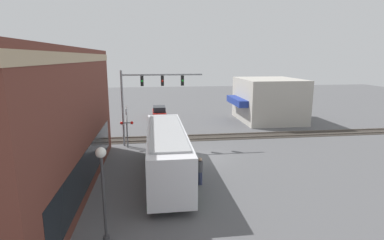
{
  "coord_description": "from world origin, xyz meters",
  "views": [
    {
      "loc": [
        -23.09,
        3.65,
        8.03
      ],
      "look_at": [
        3.11,
        0.17,
        2.47
      ],
      "focal_mm": 28.0,
      "sensor_mm": 36.0,
      "label": 1
    }
  ],
  "objects_px": {
    "crossing_signal": "(127,123)",
    "parked_car_silver": "(161,123)",
    "city_bus": "(167,150)",
    "streetlamp": "(103,189)",
    "parked_car_red": "(159,112)",
    "pedestrian_near_bus": "(200,171)"
  },
  "relations": [
    {
      "from": "parked_car_silver",
      "to": "pedestrian_near_bus",
      "type": "height_order",
      "value": "pedestrian_near_bus"
    },
    {
      "from": "parked_car_silver",
      "to": "streetlamp",
      "type": "bearing_deg",
      "value": 172.23
    },
    {
      "from": "streetlamp",
      "to": "city_bus",
      "type": "bearing_deg",
      "value": -21.35
    },
    {
      "from": "parked_car_silver",
      "to": "parked_car_red",
      "type": "relative_size",
      "value": 1.08
    },
    {
      "from": "crossing_signal",
      "to": "parked_car_silver",
      "type": "distance_m",
      "value": 8.09
    },
    {
      "from": "parked_car_silver",
      "to": "parked_car_red",
      "type": "bearing_deg",
      "value": 0.0
    },
    {
      "from": "parked_car_silver",
      "to": "parked_car_red",
      "type": "xyz_separation_m",
      "value": [
        6.48,
        0.0,
        0.06
      ]
    },
    {
      "from": "crossing_signal",
      "to": "city_bus",
      "type": "bearing_deg",
      "value": -155.43
    },
    {
      "from": "parked_car_silver",
      "to": "pedestrian_near_bus",
      "type": "xyz_separation_m",
      "value": [
        -16.01,
        -2.04,
        0.28
      ]
    },
    {
      "from": "crossing_signal",
      "to": "parked_car_silver",
      "type": "xyz_separation_m",
      "value": [
        7.25,
        -3.19,
        -1.65
      ]
    },
    {
      "from": "pedestrian_near_bus",
      "to": "parked_car_silver",
      "type": "bearing_deg",
      "value": 7.27
    },
    {
      "from": "city_bus",
      "to": "crossing_signal",
      "type": "height_order",
      "value": "crossing_signal"
    },
    {
      "from": "parked_car_red",
      "to": "parked_car_silver",
      "type": "bearing_deg",
      "value": -180.0
    },
    {
      "from": "crossing_signal",
      "to": "parked_car_red",
      "type": "height_order",
      "value": "crossing_signal"
    },
    {
      "from": "parked_car_silver",
      "to": "crossing_signal",
      "type": "bearing_deg",
      "value": 156.27
    },
    {
      "from": "city_bus",
      "to": "crossing_signal",
      "type": "bearing_deg",
      "value": 24.57
    },
    {
      "from": "streetlamp",
      "to": "parked_car_silver",
      "type": "xyz_separation_m",
      "value": [
        21.86,
        -2.98,
        -2.04
      ]
    },
    {
      "from": "city_bus",
      "to": "pedestrian_near_bus",
      "type": "distance_m",
      "value": 2.86
    },
    {
      "from": "streetlamp",
      "to": "parked_car_silver",
      "type": "relative_size",
      "value": 0.93
    },
    {
      "from": "city_bus",
      "to": "streetlamp",
      "type": "height_order",
      "value": "streetlamp"
    },
    {
      "from": "city_bus",
      "to": "parked_car_silver",
      "type": "xyz_separation_m",
      "value": [
        14.22,
        -0.0,
        -1.18
      ]
    },
    {
      "from": "streetlamp",
      "to": "pedestrian_near_bus",
      "type": "bearing_deg",
      "value": -40.68
    }
  ]
}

